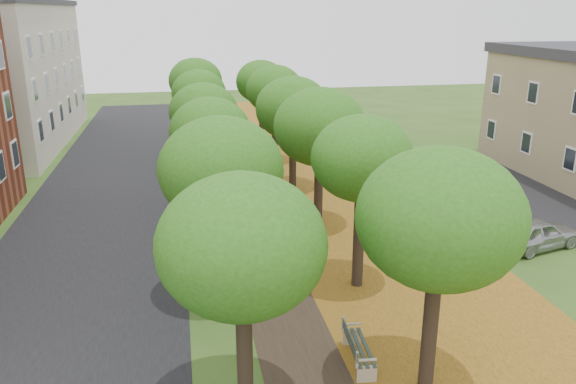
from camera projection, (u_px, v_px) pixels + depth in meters
name	position (u px, v px, depth m)	size (l,w,h in m)	color
street_asphalt	(101.00, 218.00, 27.18)	(8.00, 70.00, 0.01)	black
footpath	(254.00, 208.00, 28.53)	(3.20, 70.00, 0.01)	black
leaf_verge	(349.00, 202.00, 29.43)	(7.50, 70.00, 0.01)	#9B6B1C
parking_lot	(487.00, 187.00, 31.89)	(9.00, 16.00, 0.01)	black
tree_row_west	(207.00, 122.00, 26.74)	(3.76, 33.76, 6.16)	black
tree_row_east	(305.00, 118.00, 27.60)	(3.76, 33.76, 6.16)	black
bench	(357.00, 348.00, 15.88)	(0.73, 2.02, 0.94)	#29342A
car_silver	(537.00, 233.00, 23.53)	(1.59, 3.96, 1.35)	#ABABB0
car_red	(475.00, 196.00, 28.33)	(1.35, 3.88, 1.28)	maroon
car_grey	(447.00, 177.00, 31.24)	(2.03, 5.00, 1.45)	#313136
car_white	(425.00, 164.00, 33.97)	(2.52, 5.47, 1.52)	white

